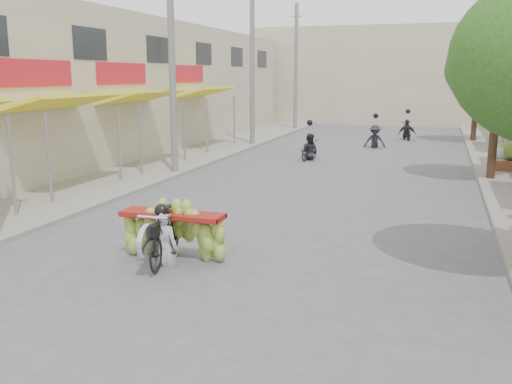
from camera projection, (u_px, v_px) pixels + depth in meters
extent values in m
plane|color=#5C5B61|center=(150.00, 335.00, 7.91)|extent=(120.00, 120.00, 0.00)
cube|color=gray|center=(172.00, 159.00, 23.98)|extent=(4.00, 60.00, 0.12)
cube|color=#BDB495|center=(51.00, 88.00, 23.96)|extent=(8.00, 40.00, 6.00)
cylinder|color=slate|center=(12.00, 169.00, 14.02)|extent=(0.08, 0.08, 2.55)
cube|color=yellow|center=(61.00, 102.00, 16.95)|extent=(1.77, 4.00, 0.53)
cylinder|color=slate|center=(49.00, 161.00, 15.32)|extent=(0.08, 0.08, 2.55)
cylinder|color=slate|center=(120.00, 145.00, 18.68)|extent=(0.08, 0.08, 2.55)
cube|color=red|center=(34.00, 73.00, 17.04)|extent=(0.10, 3.50, 0.80)
cube|color=yellow|center=(143.00, 96.00, 21.61)|extent=(1.77, 4.00, 0.53)
cylinder|color=slate|center=(141.00, 141.00, 19.98)|extent=(0.08, 0.08, 2.55)
cylinder|color=slate|center=(184.00, 131.00, 23.34)|extent=(0.08, 0.08, 2.55)
cube|color=red|center=(122.00, 74.00, 21.71)|extent=(0.10, 3.50, 0.80)
cube|color=yellow|center=(205.00, 92.00, 27.21)|extent=(1.77, 4.00, 0.53)
cylinder|color=slate|center=(207.00, 127.00, 25.58)|extent=(0.08, 0.08, 2.55)
cylinder|color=slate|center=(234.00, 121.00, 28.94)|extent=(0.08, 0.08, 2.55)
cube|color=red|center=(188.00, 74.00, 27.30)|extent=(0.10, 3.50, 0.80)
cube|color=#1E2328|center=(90.00, 44.00, 19.65)|extent=(0.08, 2.00, 1.10)
cube|color=#1E2328|center=(157.00, 50.00, 24.31)|extent=(0.08, 2.00, 1.10)
cube|color=#1E2328|center=(203.00, 54.00, 28.97)|extent=(0.08, 2.00, 1.10)
cube|color=#1E2328|center=(237.00, 57.00, 33.63)|extent=(0.08, 2.00, 1.10)
cube|color=#1E2328|center=(262.00, 59.00, 38.30)|extent=(0.08, 2.00, 1.10)
cylinder|color=slate|center=(509.00, 134.00, 22.45)|extent=(0.08, 0.08, 2.55)
cylinder|color=slate|center=(504.00, 129.00, 24.50)|extent=(0.08, 0.08, 2.55)
cylinder|color=slate|center=(496.00, 122.00, 28.05)|extent=(0.08, 0.08, 2.55)
cube|color=#BDB495|center=(392.00, 76.00, 42.64)|extent=(20.00, 6.00, 7.00)
cylinder|color=slate|center=(172.00, 62.00, 19.91)|extent=(0.24, 0.24, 8.00)
cylinder|color=slate|center=(252.00, 66.00, 28.30)|extent=(0.24, 0.24, 8.00)
cylinder|color=slate|center=(296.00, 68.00, 36.70)|extent=(0.24, 0.24, 8.00)
cube|color=slate|center=(297.00, 16.00, 36.05)|extent=(0.60, 0.08, 0.08)
cylinder|color=#3A2719|center=(494.00, 134.00, 19.02)|extent=(0.28, 0.28, 3.20)
ellipsoid|color=#2D5B1A|center=(499.00, 67.00, 18.58)|extent=(3.40, 3.40, 2.90)
cylinder|color=#3A2719|center=(475.00, 112.00, 30.21)|extent=(0.28, 0.28, 3.20)
ellipsoid|color=#2D5B1A|center=(478.00, 70.00, 29.77)|extent=(3.40, 3.40, 2.90)
cube|color=brown|center=(510.00, 163.00, 20.89)|extent=(1.20, 0.80, 0.50)
ellipsoid|color=#72A13C|center=(511.00, 148.00, 20.77)|extent=(1.20, 0.88, 0.66)
imported|color=black|center=(165.00, 236.00, 10.78)|extent=(0.82, 1.91, 1.09)
cylinder|color=silver|center=(148.00, 242.00, 10.16)|extent=(0.10, 0.66, 0.66)
cube|color=black|center=(150.00, 231.00, 10.22)|extent=(0.28, 0.22, 0.22)
cylinder|color=silver|center=(153.00, 217.00, 10.27)|extent=(0.60, 0.05, 0.05)
cube|color=maroon|center=(172.00, 215.00, 11.04)|extent=(2.05, 0.55, 0.10)
imported|color=silver|center=(163.00, 209.00, 10.63)|extent=(0.56, 0.42, 1.57)
sphere|color=black|center=(161.00, 170.00, 10.45)|extent=(0.28, 0.28, 0.28)
imported|color=silver|center=(502.00, 146.00, 20.69)|extent=(0.91, 0.58, 1.78)
imported|color=black|center=(309.00, 150.00, 24.19)|extent=(0.79, 1.58, 0.85)
imported|color=#25252C|center=(310.00, 133.00, 24.04)|extent=(0.86, 0.60, 1.65)
sphere|color=black|center=(310.00, 123.00, 23.95)|extent=(0.26, 0.26, 0.26)
imported|color=black|center=(375.00, 139.00, 28.25)|extent=(0.62, 1.58, 0.91)
imported|color=#25252C|center=(375.00, 125.00, 28.12)|extent=(1.11, 0.67, 1.65)
sphere|color=black|center=(376.00, 116.00, 28.03)|extent=(0.26, 0.26, 0.26)
imported|color=black|center=(407.00, 131.00, 31.74)|extent=(1.02, 1.84, 0.98)
imported|color=#25252C|center=(408.00, 120.00, 31.62)|extent=(1.06, 0.75, 1.65)
sphere|color=black|center=(408.00, 111.00, 31.52)|extent=(0.26, 0.26, 0.26)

